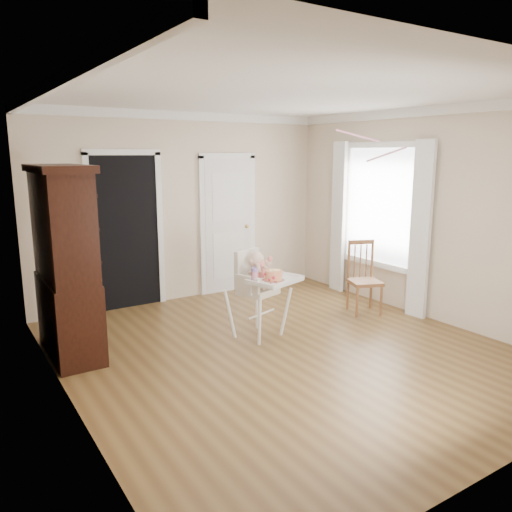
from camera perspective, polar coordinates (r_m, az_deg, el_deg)
floor at (r=5.59m, az=3.35°, el=-10.70°), size 5.00×5.00×0.00m
ceiling at (r=5.20m, az=3.72°, el=17.99°), size 5.00×5.00×0.00m
wall_back at (r=7.37m, az=-8.09°, el=5.52°), size 4.50×0.00×4.50m
wall_left at (r=4.31m, az=-21.36°, el=0.50°), size 0.00×5.00×5.00m
wall_right at (r=6.79m, az=19.06°, el=4.48°), size 0.00×5.00×5.00m
crown_molding at (r=5.19m, az=3.71°, el=17.33°), size 4.50×5.00×0.12m
doorway at (r=7.06m, az=-14.63°, el=3.01°), size 1.06×0.05×2.22m
closet_door at (r=7.71m, az=-3.21°, el=3.44°), size 0.96×0.09×2.13m
window_right at (r=7.27m, az=13.72°, el=4.71°), size 0.13×1.84×2.30m
high_chair at (r=5.79m, az=0.29°, el=-3.15°), size 0.78×0.88×1.05m
baby at (r=5.77m, az=0.11°, el=-1.72°), size 0.33×0.24×0.44m
cake at (r=5.58m, az=2.01°, el=-2.23°), size 0.26×0.26×0.12m
sippy_cup at (r=5.55m, az=-0.18°, el=-2.10°), size 0.08×0.08×0.18m
china_cabinet at (r=5.55m, az=-20.91°, el=-0.72°), size 0.53×1.19×2.01m
dining_chair at (r=6.90m, az=12.23°, el=-2.65°), size 0.52×0.52×0.97m
streamer at (r=5.76m, az=11.55°, el=13.31°), size 0.39×0.34×0.15m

